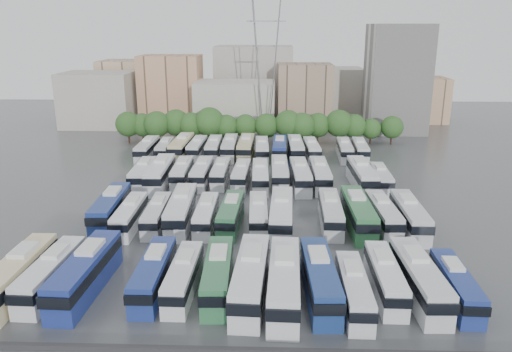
{
  "coord_description": "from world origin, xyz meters",
  "views": [
    {
      "loc": [
        3.64,
        -67.53,
        25.54
      ],
      "look_at": [
        1.1,
        7.05,
        3.0
      ],
      "focal_mm": 35.0,
      "sensor_mm": 36.0,
      "label": 1
    }
  ],
  "objects_px": {
    "bus_r2_s6": "(241,175)",
    "bus_r3_s5": "(230,147)",
    "bus_r3_s9": "(296,148)",
    "bus_r3_s4": "(214,148)",
    "bus_r0_s4": "(154,273)",
    "bus_r1_s13": "(410,215)",
    "bus_r0_s6": "(218,274)",
    "bus_r0_s5": "(183,276)",
    "bus_r0_s0": "(18,274)",
    "bus_r0_s2": "(86,272)",
    "bus_r3_s7": "(262,149)",
    "bus_r3_s10": "(312,149)",
    "bus_r1_s5": "(206,215)",
    "bus_r1_s3": "(157,214)",
    "bus_r1_s4": "(181,210)",
    "bus_r0_s11": "(385,277)",
    "bus_r3_s0": "(147,149)",
    "electricity_pylon": "(266,57)",
    "bus_r2_s5": "(221,173)",
    "bus_r0_s7": "(251,277)",
    "bus_r1_s7": "(258,214)",
    "bus_r0_s1": "(51,273)",
    "bus_r2_s4": "(202,173)",
    "bus_r3_s3": "(197,148)",
    "bus_r0_s10": "(354,289)",
    "bus_r0_s13": "(456,285)",
    "bus_r3_s12": "(345,150)",
    "bus_r3_s8": "(280,148)",
    "bus_r1_s10": "(331,212)",
    "bus_r2_s13": "(381,178)",
    "bus_r1_s6": "(231,213)",
    "bus_r2_s1": "(143,173)",
    "bus_r1_s8": "(281,214)",
    "bus_r2_s3": "(182,172)",
    "bus_r3_s1": "(165,149)",
    "bus_r2_s2": "(160,173)",
    "bus_r2_s8": "(280,173)",
    "bus_r1_s2": "(130,215)",
    "bus_r2_s10": "(320,175)",
    "bus_r0_s8": "(284,281)",
    "bus_r0_s9": "(320,278)",
    "apartment_tower": "(396,79)",
    "bus_r2_s7": "(260,176)",
    "bus_r2_s12": "(362,175)",
    "bus_r3_s2": "(182,147)"
  },
  "relations": [
    {
      "from": "bus_r0_s2",
      "to": "bus_r2_s8",
      "type": "bearing_deg",
      "value": 63.64
    },
    {
      "from": "bus_r0_s1",
      "to": "bus_r0_s10",
      "type": "xyz_separation_m",
      "value": [
        29.82,
        -1.91,
        -0.13
      ]
    },
    {
      "from": "bus_r0_s11",
      "to": "bus_r3_s0",
      "type": "xyz_separation_m",
      "value": [
        -36.35,
        51.58,
        0.14
      ]
    },
    {
      "from": "apartment_tower",
      "to": "bus_r0_s7",
      "type": "height_order",
      "value": "apartment_tower"
    },
    {
      "from": "electricity_pylon",
      "to": "bus_r1_s5",
      "type": "distance_m",
      "value": 59.35
    },
    {
      "from": "bus_r3_s7",
      "to": "bus_r3_s10",
      "type": "relative_size",
      "value": 1.03
    },
    {
      "from": "bus_r1_s7",
      "to": "bus_r0_s1",
      "type": "bearing_deg",
      "value": -141.22
    },
    {
      "from": "bus_r1_s8",
      "to": "bus_r2_s3",
      "type": "distance_m",
      "value": 25.44
    },
    {
      "from": "bus_r1_s2",
      "to": "bus_r3_s4",
      "type": "distance_m",
      "value": 38.03
    },
    {
      "from": "bus_r0_s1",
      "to": "bus_r2_s4",
      "type": "height_order",
      "value": "bus_r0_s1"
    },
    {
      "from": "bus_r3_s2",
      "to": "bus_r2_s8",
      "type": "bearing_deg",
      "value": -39.94
    },
    {
      "from": "bus_r0_s9",
      "to": "bus_r3_s5",
      "type": "height_order",
      "value": "bus_r0_s9"
    },
    {
      "from": "bus_r0_s8",
      "to": "bus_r3_s10",
      "type": "height_order",
      "value": "bus_r0_s8"
    },
    {
      "from": "bus_r1_s8",
      "to": "bus_r3_s7",
      "type": "height_order",
      "value": "bus_r1_s8"
    },
    {
      "from": "bus_r0_s4",
      "to": "bus_r3_s4",
      "type": "distance_m",
      "value": 53.37
    },
    {
      "from": "bus_r0_s7",
      "to": "bus_r0_s5",
      "type": "bearing_deg",
      "value": 177.22
    },
    {
      "from": "bus_r2_s3",
      "to": "bus_r2_s2",
      "type": "bearing_deg",
      "value": -155.76
    },
    {
      "from": "bus_r2_s7",
      "to": "bus_r2_s12",
      "type": "distance_m",
      "value": 16.62
    },
    {
      "from": "bus_r1_s7",
      "to": "bus_r0_s9",
      "type": "bearing_deg",
      "value": -72.1
    },
    {
      "from": "bus_r1_s5",
      "to": "bus_r3_s9",
      "type": "bearing_deg",
      "value": 69.62
    },
    {
      "from": "bus_r0_s0",
      "to": "bus_r1_s2",
      "type": "bearing_deg",
      "value": 69.02
    },
    {
      "from": "bus_r3_s12",
      "to": "bus_r0_s1",
      "type": "bearing_deg",
      "value": -122.0
    },
    {
      "from": "bus_r0_s5",
      "to": "bus_r1_s3",
      "type": "xyz_separation_m",
      "value": [
        -6.46,
        16.86,
        -0.03
      ]
    },
    {
      "from": "bus_r3_s7",
      "to": "bus_r2_s8",
      "type": "bearing_deg",
      "value": -80.69
    },
    {
      "from": "bus_r0_s4",
      "to": "bus_r1_s13",
      "type": "xyz_separation_m",
      "value": [
        29.65,
        16.61,
        0.12
      ]
    },
    {
      "from": "bus_r0_s6",
      "to": "bus_r0_s5",
      "type": "bearing_deg",
      "value": -177.79
    },
    {
      "from": "bus_r1_s6",
      "to": "bus_r2_s1",
      "type": "xyz_separation_m",
      "value": [
        -16.22,
        17.81,
        0.07
      ]
    },
    {
      "from": "bus_r3_s8",
      "to": "bus_r3_s9",
      "type": "bearing_deg",
      "value": 5.96
    },
    {
      "from": "bus_r1_s10",
      "to": "bus_r0_s8",
      "type": "bearing_deg",
      "value": -107.26
    },
    {
      "from": "bus_r1_s4",
      "to": "bus_r2_s8",
      "type": "height_order",
      "value": "bus_r1_s4"
    },
    {
      "from": "bus_r2_s6",
      "to": "bus_r0_s4",
      "type": "bearing_deg",
      "value": -98.45
    },
    {
      "from": "bus_r2_s5",
      "to": "bus_r2_s8",
      "type": "xyz_separation_m",
      "value": [
        9.98,
        -0.31,
        0.23
      ]
    },
    {
      "from": "electricity_pylon",
      "to": "bus_r2_s4",
      "type": "relative_size",
      "value": 2.86
    },
    {
      "from": "bus_r3_s9",
      "to": "bus_r3_s4",
      "type": "bearing_deg",
      "value": 177.74
    },
    {
      "from": "bus_r1_s4",
      "to": "bus_r1_s13",
      "type": "xyz_separation_m",
      "value": [
        29.97,
        -0.79,
        -0.11
      ]
    },
    {
      "from": "bus_r2_s10",
      "to": "bus_r3_s0",
      "type": "xyz_separation_m",
      "value": [
        -33.0,
        16.99,
        -0.07
      ]
    },
    {
      "from": "bus_r1_s10",
      "to": "bus_r3_s8",
      "type": "xyz_separation_m",
      "value": [
        -6.34,
        35.34,
        0.08
      ]
    },
    {
      "from": "bus_r1_s10",
      "to": "bus_r2_s13",
      "type": "xyz_separation_m",
      "value": [
        10.01,
        16.46,
        -0.19
      ]
    },
    {
      "from": "bus_r0_s7",
      "to": "bus_r1_s7",
      "type": "xyz_separation_m",
      "value": [
        0.22,
        18.07,
        -0.38
      ]
    },
    {
      "from": "bus_r2_s6",
      "to": "bus_r0_s13",
      "type": "bearing_deg",
      "value": -55.28
    },
    {
      "from": "bus_r2_s3",
      "to": "bus_r3_s1",
      "type": "bearing_deg",
      "value": 109.11
    },
    {
      "from": "bus_r0_s0",
      "to": "bus_r0_s2",
      "type": "relative_size",
      "value": 0.95
    },
    {
      "from": "electricity_pylon",
      "to": "bus_r2_s5",
      "type": "bearing_deg",
      "value": -100.85
    },
    {
      "from": "bus_r1_s3",
      "to": "bus_r1_s4",
      "type": "height_order",
      "value": "bus_r1_s4"
    },
    {
      "from": "bus_r2_s6",
      "to": "bus_r2_s3",
      "type": "bearing_deg",
      "value": 178.06
    },
    {
      "from": "bus_r2_s13",
      "to": "bus_r3_s3",
      "type": "bearing_deg",
      "value": 151.34
    },
    {
      "from": "bus_r3_s3",
      "to": "bus_r0_s10",
      "type": "bearing_deg",
      "value": -65.82
    },
    {
      "from": "bus_r3_s1",
      "to": "bus_r3_s8",
      "type": "relative_size",
      "value": 0.87
    },
    {
      "from": "bus_r2_s6",
      "to": "bus_r3_s5",
      "type": "bearing_deg",
      "value": 102.91
    },
    {
      "from": "bus_r0_s9",
      "to": "bus_r1_s3",
      "type": "distance_m",
      "value": 26.42
    }
  ]
}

